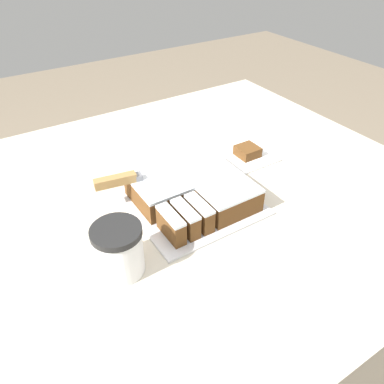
# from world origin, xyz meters

# --- Properties ---
(ground_plane) EXTENTS (8.00, 8.00, 0.00)m
(ground_plane) POSITION_xyz_m (0.00, 0.00, 0.00)
(ground_plane) COLOR #7F705B
(countertop) EXTENTS (1.40, 1.10, 0.92)m
(countertop) POSITION_xyz_m (0.00, 0.00, 0.46)
(countertop) COLOR beige
(countertop) RESTS_ON ground_plane
(cake_board) EXTENTS (0.29, 0.28, 0.01)m
(cake_board) POSITION_xyz_m (0.04, -0.06, 0.93)
(cake_board) COLOR silver
(cake_board) RESTS_ON countertop
(cake) EXTENTS (0.25, 0.24, 0.06)m
(cake) POSITION_xyz_m (0.05, -0.05, 0.96)
(cake) COLOR brown
(cake) RESTS_ON cake_board
(knife) EXTENTS (0.30, 0.07, 0.02)m
(knife) POSITION_xyz_m (-0.08, 0.03, 1.00)
(knife) COLOR silver
(knife) RESTS_ON cake
(coffee_cup) EXTENTS (0.10, 0.10, 0.11)m
(coffee_cup) POSITION_xyz_m (-0.19, -0.16, 0.98)
(coffee_cup) COLOR white
(coffee_cup) RESTS_ON countertop
(paper_napkin) EXTENTS (0.14, 0.14, 0.01)m
(paper_napkin) POSITION_xyz_m (0.30, 0.04, 0.93)
(paper_napkin) COLOR white
(paper_napkin) RESTS_ON countertop
(brownie) EXTENTS (0.06, 0.06, 0.03)m
(brownie) POSITION_xyz_m (0.30, 0.04, 0.94)
(brownie) COLOR brown
(brownie) RESTS_ON paper_napkin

